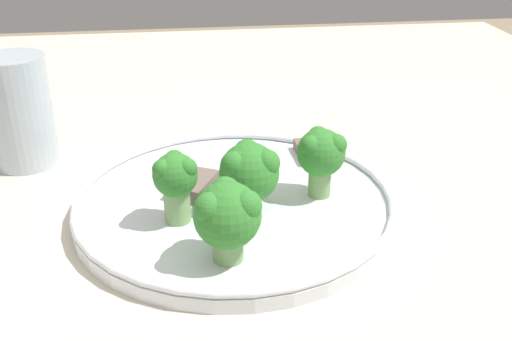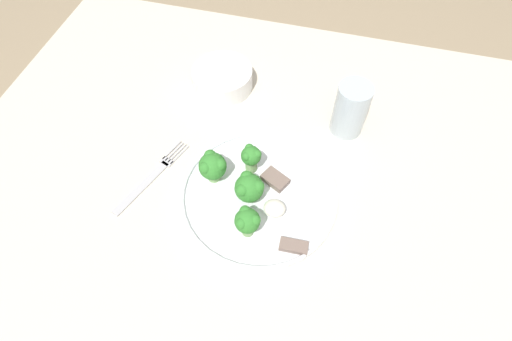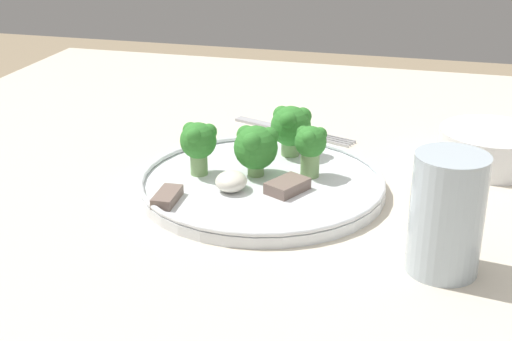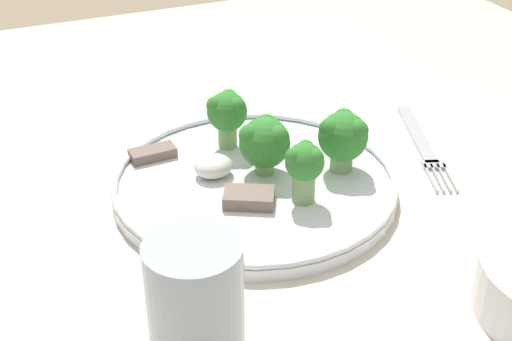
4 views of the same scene
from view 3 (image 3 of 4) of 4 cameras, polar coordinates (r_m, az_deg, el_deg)
The scene contains 12 objects.
table at distance 0.83m, azimuth -2.67°, elevation -8.30°, with size 1.29×1.08×0.77m.
dinner_plate at distance 0.81m, azimuth 0.49°, elevation -1.04°, with size 0.28×0.28×0.02m.
fork at distance 1.01m, azimuth 2.92°, elevation 3.21°, with size 0.08×0.18×0.00m.
cream_bowl at distance 0.93m, azimuth 18.30°, elevation 1.66°, with size 0.13×0.13×0.05m.
drinking_glass at distance 0.66m, azimuth 14.95°, elevation -3.90°, with size 0.07×0.07×0.11m.
broccoli_floret_near_rim_left at distance 0.88m, azimuth 2.80°, elevation 3.60°, with size 0.05×0.05×0.06m.
broccoli_floret_center_left at distance 0.82m, azimuth -0.02°, elevation 1.95°, with size 0.05×0.05×0.06m.
broccoli_floret_back_left at distance 0.82m, azimuth -4.64°, elevation 2.34°, with size 0.04×0.04×0.06m.
broccoli_floret_front_left at distance 0.81m, azimuth 4.38°, elevation 2.07°, with size 0.04×0.04×0.06m.
meat_slice_front_slice at distance 0.77m, azimuth -7.12°, elevation -2.10°, with size 0.05×0.02×0.01m.
meat_slice_middle_slice at distance 0.78m, azimuth 2.53°, elevation -1.24°, with size 0.06×0.05×0.01m.
sauce_dollop at distance 0.79m, azimuth -2.00°, elevation -0.87°, with size 0.04×0.03×0.02m.
Camera 3 is at (0.68, 0.22, 1.10)m, focal length 50.00 mm.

